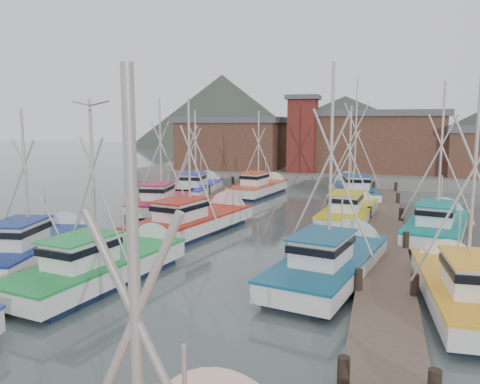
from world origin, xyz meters
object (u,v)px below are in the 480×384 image
(boat_8, at_px, (198,221))
(boat_12, at_px, (261,187))
(boat_4, at_px, (109,265))
(lookout_tower, at_px, (303,133))

(boat_8, xyz_separation_m, boat_12, (0.00, 15.87, -0.00))
(boat_4, height_order, boat_12, boat_12)
(boat_8, bearing_deg, lookout_tower, 97.08)
(boat_8, bearing_deg, boat_4, -79.27)
(boat_4, relative_size, boat_12, 1.03)
(lookout_tower, height_order, boat_4, lookout_tower)
(boat_8, bearing_deg, boat_12, 101.71)
(boat_4, distance_m, boat_12, 25.50)
(boat_4, bearing_deg, boat_8, 97.78)
(lookout_tower, relative_size, boat_4, 0.89)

